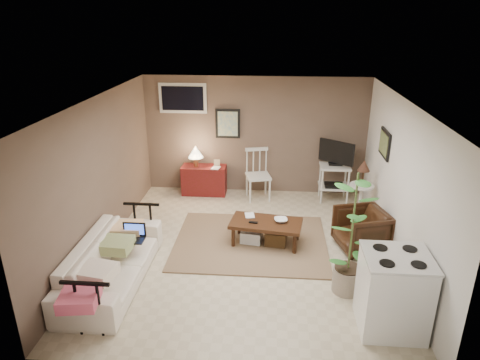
# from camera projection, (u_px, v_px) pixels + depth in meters

# --- Properties ---
(floor) EXTENTS (5.00, 5.00, 0.00)m
(floor) POSITION_uv_depth(u_px,v_px,m) (246.00, 250.00, 6.83)
(floor) COLOR #C1B293
(floor) RESTS_ON ground
(art_back) EXTENTS (0.50, 0.03, 0.60)m
(art_back) POSITION_uv_depth(u_px,v_px,m) (228.00, 124.00, 8.64)
(art_back) COLOR black
(art_right) EXTENTS (0.03, 0.60, 0.45)m
(art_right) POSITION_uv_depth(u_px,v_px,m) (385.00, 144.00, 7.07)
(art_right) COLOR black
(window) EXTENTS (0.96, 0.03, 0.60)m
(window) POSITION_uv_depth(u_px,v_px,m) (183.00, 98.00, 8.52)
(window) COLOR silver
(rug) EXTENTS (2.49, 2.00, 0.02)m
(rug) POSITION_uv_depth(u_px,v_px,m) (251.00, 242.00, 7.06)
(rug) COLOR olive
(rug) RESTS_ON floor
(coffee_table) EXTENTS (1.21, 0.74, 0.43)m
(coffee_table) POSITION_uv_depth(u_px,v_px,m) (265.00, 231.00, 6.93)
(coffee_table) COLOR #3A1E10
(coffee_table) RESTS_ON floor
(sofa) EXTENTS (0.64, 2.18, 0.85)m
(sofa) POSITION_uv_depth(u_px,v_px,m) (111.00, 255.00, 5.89)
(sofa) COLOR #F0E3D0
(sofa) RESTS_ON floor
(sofa_pillows) EXTENTS (0.42, 2.08, 0.15)m
(sofa_pillows) POSITION_uv_depth(u_px,v_px,m) (107.00, 259.00, 5.62)
(sofa_pillows) COLOR #F0DCC6
(sofa_pillows) RESTS_ON sofa
(sofa_end_rails) EXTENTS (0.59, 2.18, 0.73)m
(sofa_end_rails) POSITION_uv_depth(u_px,v_px,m) (120.00, 259.00, 5.90)
(sofa_end_rails) COLOR black
(sofa_end_rails) RESTS_ON floor
(laptop) EXTENTS (0.34, 0.24, 0.23)m
(laptop) POSITION_uv_depth(u_px,v_px,m) (134.00, 234.00, 6.18)
(laptop) COLOR black
(laptop) RESTS_ON sofa
(red_console) EXTENTS (0.90, 0.40, 1.04)m
(red_console) POSITION_uv_depth(u_px,v_px,m) (203.00, 177.00, 8.85)
(red_console) COLOR maroon
(red_console) RESTS_ON floor
(spindle_chair) EXTENTS (0.56, 0.56, 1.02)m
(spindle_chair) POSITION_uv_depth(u_px,v_px,m) (258.00, 176.00, 8.59)
(spindle_chair) COLOR silver
(spindle_chair) RESTS_ON floor
(tv_stand) EXTENTS (0.63, 0.47, 1.23)m
(tv_stand) POSITION_uv_depth(u_px,v_px,m) (335.00, 170.00, 8.43)
(tv_stand) COLOR silver
(tv_stand) RESTS_ON floor
(side_table) EXTENTS (0.43, 0.43, 1.15)m
(side_table) POSITION_uv_depth(u_px,v_px,m) (362.00, 184.00, 7.57)
(side_table) COLOR silver
(side_table) RESTS_ON floor
(armchair) EXTENTS (0.84, 0.87, 0.74)m
(armchair) POSITION_uv_depth(u_px,v_px,m) (361.00, 228.00, 6.74)
(armchair) COLOR black
(armchair) RESTS_ON floor
(potted_plant) EXTENTS (0.44, 0.44, 1.74)m
(potted_plant) POSITION_uv_depth(u_px,v_px,m) (352.00, 230.00, 5.51)
(potted_plant) COLOR #A0927F
(potted_plant) RESTS_ON floor
(stove) EXTENTS (0.76, 0.71, 0.99)m
(stove) POSITION_uv_depth(u_px,v_px,m) (393.00, 292.00, 5.00)
(stove) COLOR white
(stove) RESTS_ON floor
(bowl) EXTENTS (0.22, 0.08, 0.21)m
(bowl) POSITION_uv_depth(u_px,v_px,m) (281.00, 216.00, 6.84)
(bowl) COLOR #3A1E10
(bowl) RESTS_ON coffee_table
(book_table) EXTENTS (0.15, 0.04, 0.21)m
(book_table) POSITION_uv_depth(u_px,v_px,m) (245.00, 210.00, 7.03)
(book_table) COLOR #3A1E10
(book_table) RESTS_ON coffee_table
(book_console) EXTENTS (0.16, 0.05, 0.21)m
(book_console) POSITION_uv_depth(u_px,v_px,m) (212.00, 163.00, 8.62)
(book_console) COLOR #3A1E10
(book_console) RESTS_ON red_console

